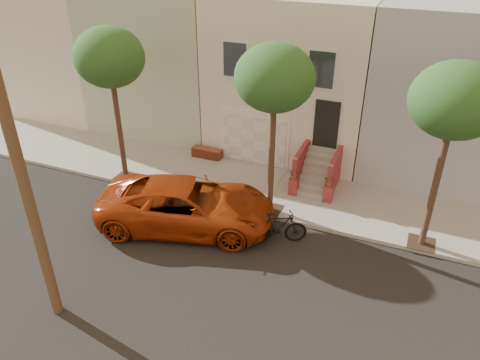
% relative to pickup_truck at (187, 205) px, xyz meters
% --- Properties ---
extents(ground, '(90.00, 90.00, 0.00)m').
position_rel_pickup_truck_xyz_m(ground, '(1.50, -2.00, -0.87)').
color(ground, black).
rests_on(ground, ground).
extents(sidewalk, '(40.00, 3.70, 0.15)m').
position_rel_pickup_truck_xyz_m(sidewalk, '(1.50, 3.35, -0.80)').
color(sidewalk, gray).
rests_on(sidewalk, ground).
extents(house_row, '(33.10, 11.70, 7.00)m').
position_rel_pickup_truck_xyz_m(house_row, '(1.50, 9.19, 2.77)').
color(house_row, '#BCB3A0').
rests_on(house_row, sidewalk).
extents(tree_left, '(2.70, 2.57, 6.30)m').
position_rel_pickup_truck_xyz_m(tree_left, '(-4.00, 1.90, 4.38)').
color(tree_left, '#2D2116').
rests_on(tree_left, sidewalk).
extents(tree_mid, '(2.70, 2.57, 6.30)m').
position_rel_pickup_truck_xyz_m(tree_mid, '(2.50, 1.90, 4.38)').
color(tree_mid, '#2D2116').
rests_on(tree_mid, sidewalk).
extents(tree_right, '(2.70, 2.57, 6.30)m').
position_rel_pickup_truck_xyz_m(tree_right, '(8.00, 1.90, 4.38)').
color(tree_right, '#2D2116').
rests_on(tree_right, sidewalk).
extents(pickup_truck, '(6.84, 4.47, 1.75)m').
position_rel_pickup_truck_xyz_m(pickup_truck, '(0.00, 0.00, 0.00)').
color(pickup_truck, '#952E0B').
rests_on(pickup_truck, ground).
extents(motorcycle, '(2.06, 1.35, 1.20)m').
position_rel_pickup_truck_xyz_m(motorcycle, '(3.35, 0.30, -0.27)').
color(motorcycle, black).
rests_on(motorcycle, ground).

